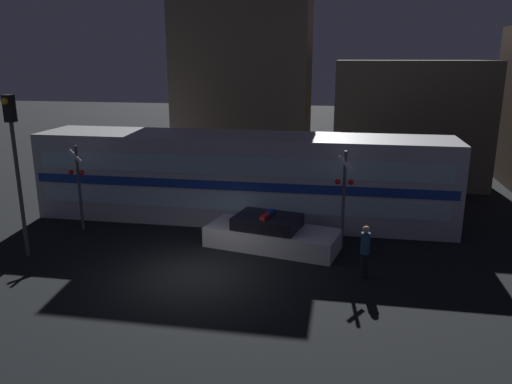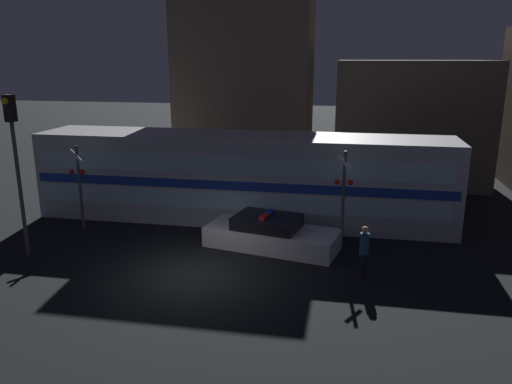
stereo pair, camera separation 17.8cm
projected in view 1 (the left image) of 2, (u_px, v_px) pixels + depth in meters
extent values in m
plane|color=black|center=(195.00, 275.00, 16.27)|extent=(120.00, 120.00, 0.00)
cube|color=#B7BABF|center=(242.00, 177.00, 21.52)|extent=(17.69, 3.01, 3.71)
cube|color=#193899|center=(234.00, 186.00, 20.08)|extent=(17.34, 0.03, 0.37)
cube|color=silver|center=(234.00, 202.00, 20.25)|extent=(16.81, 0.02, 0.74)
cube|color=silver|center=(234.00, 166.00, 19.87)|extent=(16.81, 0.02, 0.74)
cube|color=silver|center=(272.00, 238.00, 18.55)|extent=(5.17, 2.88, 0.74)
cube|color=black|center=(268.00, 222.00, 18.46)|extent=(2.64, 2.13, 0.46)
cube|color=red|center=(265.00, 217.00, 18.13)|extent=(0.32, 0.60, 0.12)
cube|color=blue|center=(270.00, 212.00, 18.64)|extent=(0.32, 0.60, 0.12)
cylinder|color=black|center=(364.00, 266.00, 15.96)|extent=(0.25, 0.25, 0.83)
cylinder|color=navy|center=(365.00, 243.00, 15.76)|extent=(0.29, 0.29, 0.69)
sphere|color=tan|center=(366.00, 230.00, 15.64)|extent=(0.23, 0.23, 0.23)
cylinder|color=#4C4C51|center=(343.00, 201.00, 18.06)|extent=(0.11, 0.11, 3.68)
sphere|color=red|center=(338.00, 182.00, 17.79)|extent=(0.21, 0.21, 0.21)
sphere|color=red|center=(351.00, 182.00, 17.71)|extent=(0.21, 0.21, 0.21)
cube|color=white|center=(345.00, 163.00, 17.62)|extent=(0.58, 0.03, 0.58)
cylinder|color=#4C4C51|center=(80.00, 189.00, 20.10)|extent=(0.11, 0.11, 3.50)
sphere|color=red|center=(71.00, 172.00, 19.84)|extent=(0.21, 0.21, 0.21)
sphere|color=red|center=(82.00, 173.00, 19.76)|extent=(0.21, 0.21, 0.21)
cube|color=white|center=(75.00, 157.00, 19.68)|extent=(0.58, 0.03, 0.58)
cylinder|color=#4C4C51|center=(20.00, 191.00, 17.26)|extent=(0.14, 0.14, 4.78)
cube|color=black|center=(9.00, 108.00, 16.52)|extent=(0.30, 0.30, 0.90)
sphere|color=gold|center=(5.00, 101.00, 16.26)|extent=(0.23, 0.23, 0.23)
cube|color=brown|center=(243.00, 90.00, 28.81)|extent=(7.54, 4.46, 10.08)
cube|color=brown|center=(407.00, 121.00, 28.62)|extent=(8.16, 6.52, 6.71)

